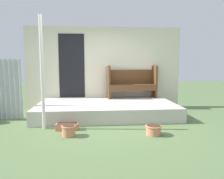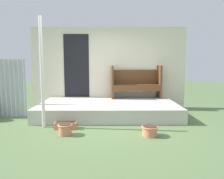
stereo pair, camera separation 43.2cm
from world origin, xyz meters
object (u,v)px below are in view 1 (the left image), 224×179
support_post (42,73)px  flower_pot_middle (153,129)px  planter_box_rect (67,126)px  flower_pot_left (69,130)px  bench (132,82)px

support_post → flower_pot_middle: (2.32, -0.62, -1.13)m
flower_pot_middle → planter_box_rect: 1.87m
support_post → flower_pot_left: (0.60, -0.55, -1.12)m
support_post → flower_pot_left: size_ratio=8.34×
flower_pot_middle → bench: bearing=89.9°
support_post → bench: (2.32, 1.98, -0.37)m
flower_pot_middle → planter_box_rect: bearing=164.2°
bench → flower_pot_left: (-1.72, -2.52, -0.75)m
support_post → flower_pot_middle: size_ratio=7.27×
planter_box_rect → flower_pot_middle: bearing=-15.8°
flower_pot_left → planter_box_rect: size_ratio=0.62×
support_post → flower_pot_middle: 2.65m
bench → flower_pot_middle: 2.70m
bench → flower_pot_middle: size_ratio=4.64×
flower_pot_left → flower_pot_middle: 1.72m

